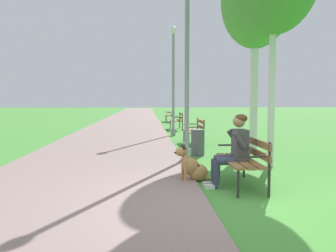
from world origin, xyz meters
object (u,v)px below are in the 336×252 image
object	(u,v)px
park_bench_far	(177,119)
park_bench_near	(245,157)
park_bench_furthest	(171,114)
dog_shepherd	(193,168)
park_bench_mid	(195,129)
litter_bin	(198,142)
birch_tree_third	(256,4)
person_seated_on_near_bench	(234,148)
lamp_post_mid	(173,80)
lamp_post_near	(187,66)

from	to	relation	value
park_bench_far	park_bench_near	bearing A→B (deg)	-89.32
park_bench_furthest	dog_shepherd	world-z (taller)	park_bench_furthest
park_bench_mid	park_bench_far	size ratio (longest dim) A/B	1.00
dog_shepherd	litter_bin	xyz separation A→B (m)	(0.52, 2.96, 0.09)
park_bench_mid	birch_tree_third	bearing A→B (deg)	-35.11
park_bench_mid	person_seated_on_near_bench	world-z (taller)	person_seated_on_near_bench
park_bench_mid	person_seated_on_near_bench	bearing A→B (deg)	-91.48
person_seated_on_near_bench	lamp_post_mid	world-z (taller)	lamp_post_mid
lamp_post_mid	person_seated_on_near_bench	bearing A→B (deg)	-87.53
park_bench_furthest	litter_bin	bearing A→B (deg)	-91.08
park_bench_far	lamp_post_near	xyz separation A→B (m)	(-0.57, -8.93, 1.79)
park_bench_mid	birch_tree_third	size ratio (longest dim) A/B	0.26
lamp_post_mid	birch_tree_third	world-z (taller)	birch_tree_third
park_bench_near	dog_shepherd	world-z (taller)	park_bench_near
person_seated_on_near_bench	birch_tree_third	bearing A→B (deg)	68.98
park_bench_mid	dog_shepherd	world-z (taller)	park_bench_mid
birch_tree_third	park_bench_far	bearing A→B (deg)	103.76
park_bench_far	park_bench_mid	bearing A→B (deg)	-89.23
lamp_post_near	park_bench_mid	bearing A→B (deg)	78.34
lamp_post_mid	birch_tree_third	size ratio (longest dim) A/B	0.78
litter_bin	person_seated_on_near_bench	bearing A→B (deg)	-88.14
dog_shepherd	birch_tree_third	xyz separation A→B (m)	(2.40, 4.17, 4.05)
park_bench_furthest	dog_shepherd	bearing A→B (deg)	-92.64
lamp_post_near	lamp_post_mid	size ratio (longest dim) A/B	1.00
park_bench_near	park_bench_far	xyz separation A→B (m)	(-0.14, 11.51, 0.00)
park_bench_furthest	park_bench_mid	bearing A→B (deg)	-90.04
park_bench_mid	lamp_post_near	bearing A→B (deg)	-101.66
park_bench_furthest	lamp_post_near	bearing A→B (deg)	-92.52
lamp_post_mid	park_bench_furthest	bearing A→B (deg)	86.66
park_bench_far	park_bench_furthest	bearing A→B (deg)	89.18
person_seated_on_near_bench	litter_bin	size ratio (longest dim) A/B	1.79
park_bench_mid	litter_bin	world-z (taller)	park_bench_mid
birch_tree_third	litter_bin	size ratio (longest dim) A/B	8.16
birch_tree_third	litter_bin	distance (m)	4.55
park_bench_near	birch_tree_third	xyz separation A→B (m)	(1.56, 4.58, 3.80)
birch_tree_third	litter_bin	world-z (taller)	birch_tree_third
person_seated_on_near_bench	lamp_post_mid	xyz separation A→B (m)	(-0.37, 8.52, 1.61)
litter_bin	dog_shepherd	bearing A→B (deg)	-100.00
park_bench_near	park_bench_mid	bearing A→B (deg)	90.59
dog_shepherd	litter_bin	distance (m)	3.01
birch_tree_third	park_bench_furthest	bearing A→B (deg)	97.12
dog_shepherd	park_bench_near	bearing A→B (deg)	-25.98
park_bench_mid	park_bench_furthest	bearing A→B (deg)	89.96
lamp_post_mid	birch_tree_third	xyz separation A→B (m)	(2.14, -3.92, 2.02)
park_bench_near	lamp_post_mid	size ratio (longest dim) A/B	0.34
person_seated_on_near_bench	litter_bin	xyz separation A→B (m)	(-0.11, 3.39, -0.33)
park_bench_mid	lamp_post_near	distance (m)	3.67
dog_shepherd	lamp_post_mid	size ratio (longest dim) A/B	0.18
person_seated_on_near_bench	birch_tree_third	world-z (taller)	birch_tree_third
person_seated_on_near_bench	birch_tree_third	distance (m)	6.12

